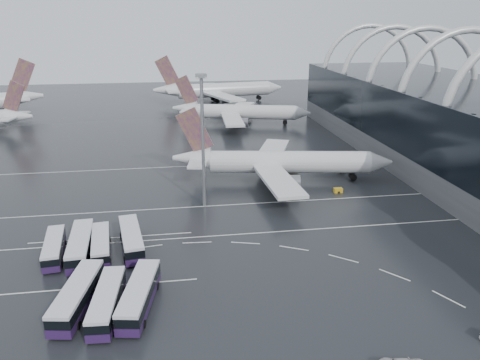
{
  "coord_description": "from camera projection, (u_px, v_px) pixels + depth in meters",
  "views": [
    {
      "loc": [
        -12.86,
        -76.83,
        36.7
      ],
      "look_at": [
        0.05,
        7.29,
        7.0
      ],
      "focal_mm": 35.0,
      "sensor_mm": 36.0,
      "label": 1
    }
  ],
  "objects": [
    {
      "name": "airliner_gate_c",
      "position": [
        217.0,
        91.0,
        211.22
      ],
      "size": [
        59.77,
        54.59,
        21.3
      ],
      "rotation": [
        0.0,
        0.0,
        0.15
      ],
      "color": "silver",
      "rests_on": "ground"
    },
    {
      "name": "bus_row_far_b",
      "position": [
        107.0,
        301.0,
        60.76
      ],
      "size": [
        3.84,
        13.27,
        3.22
      ],
      "rotation": [
        0.0,
        0.0,
        1.5
      ],
      "color": "#30143F",
      "rests_on": "ground"
    },
    {
      "name": "bus_row_near_c",
      "position": [
        101.0,
        245.0,
        76.14
      ],
      "size": [
        4.13,
        12.46,
        3.01
      ],
      "rotation": [
        0.0,
        0.0,
        1.68
      ],
      "color": "#30143F",
      "rests_on": "ground"
    },
    {
      "name": "floodlight_mast",
      "position": [
        202.0,
        126.0,
        90.65
      ],
      "size": [
        2.05,
        2.05,
        26.71
      ],
      "color": "gray",
      "rests_on": "ground"
    },
    {
      "name": "airliner_gate_b",
      "position": [
        238.0,
        112.0,
        168.38
      ],
      "size": [
        49.41,
        43.77,
        17.34
      ],
      "rotation": [
        0.0,
        0.0,
        -0.25
      ],
      "color": "silver",
      "rests_on": "ground"
    },
    {
      "name": "bus_row_far_c",
      "position": [
        139.0,
        295.0,
        62.0
      ],
      "size": [
        5.43,
        14.08,
        3.39
      ],
      "rotation": [
        0.0,
        0.0,
        1.4
      ],
      "color": "#30143F",
      "rests_on": "ground"
    },
    {
      "name": "gse_cart_belly_d",
      "position": [
        340.0,
        171.0,
        116.33
      ],
      "size": [
        1.93,
        1.14,
        1.05
      ],
      "primitive_type": "cube",
      "color": "slate",
      "rests_on": "ground"
    },
    {
      "name": "airliner_main",
      "position": [
        279.0,
        163.0,
        109.87
      ],
      "size": [
        51.61,
        44.76,
        17.5
      ],
      "rotation": [
        0.0,
        0.0,
        -0.16
      ],
      "color": "silver",
      "rests_on": "ground"
    },
    {
      "name": "bus_row_near_d",
      "position": [
        131.0,
        239.0,
        77.75
      ],
      "size": [
        5.08,
        13.94,
        3.36
      ],
      "rotation": [
        0.0,
        0.0,
        1.72
      ],
      "color": "#30143F",
      "rests_on": "ground"
    },
    {
      "name": "ground",
      "position": [
        246.0,
        229.0,
        85.64
      ],
      "size": [
        420.0,
        420.0,
        0.0
      ],
      "primitive_type": "plane",
      "color": "black",
      "rests_on": "ground"
    },
    {
      "name": "gse_cart_belly_a",
      "position": [
        338.0,
        190.0,
        103.29
      ],
      "size": [
        1.88,
        1.11,
        1.03
      ],
      "primitive_type": "cube",
      "color": "gold",
      "rests_on": "ground"
    },
    {
      "name": "lane_marking_near",
      "position": [
        248.0,
        234.0,
        83.77
      ],
      "size": [
        120.0,
        0.25,
        0.01
      ],
      "primitive_type": "cube",
      "color": "white",
      "rests_on": "ground"
    },
    {
      "name": "bus_row_near_b",
      "position": [
        80.0,
        245.0,
        75.41
      ],
      "size": [
        4.03,
        14.19,
        3.45
      ],
      "rotation": [
        0.0,
        0.0,
        1.63
      ],
      "color": "#30143F",
      "rests_on": "ground"
    },
    {
      "name": "lane_marking_far",
      "position": [
        221.0,
        165.0,
        122.97
      ],
      "size": [
        120.0,
        0.25,
        0.01
      ],
      "primitive_type": "cube",
      "color": "white",
      "rests_on": "ground"
    },
    {
      "name": "bus_bay_line_south",
      "position": [
        100.0,
        287.0,
        67.27
      ],
      "size": [
        28.0,
        0.25,
        0.01
      ],
      "primitive_type": "cube",
      "color": "white",
      "rests_on": "ground"
    },
    {
      "name": "gse_cart_belly_e",
      "position": [
        293.0,
        168.0,
        118.39
      ],
      "size": [
        2.34,
        1.39,
        1.28
      ],
      "primitive_type": "cube",
      "color": "gold",
      "rests_on": "ground"
    },
    {
      "name": "bus_row_far_a",
      "position": [
        77.0,
        296.0,
        61.78
      ],
      "size": [
        5.41,
        14.29,
        3.44
      ],
      "rotation": [
        0.0,
        0.0,
        1.4
      ],
      "color": "#30143F",
      "rests_on": "ground"
    },
    {
      "name": "gse_cart_belly_b",
      "position": [
        321.0,
        164.0,
        121.4
      ],
      "size": [
        1.96,
        1.16,
        1.07
      ],
      "primitive_type": "cube",
      "color": "slate",
      "rests_on": "ground"
    },
    {
      "name": "bus_bay_line_north",
      "position": [
        111.0,
        238.0,
        82.2
      ],
      "size": [
        28.0,
        0.25,
        0.01
      ],
      "primitive_type": "cube",
      "color": "white",
      "rests_on": "ground"
    },
    {
      "name": "bus_row_near_a",
      "position": [
        54.0,
        248.0,
        75.22
      ],
      "size": [
        4.1,
        12.2,
        2.95
      ],
      "rotation": [
        0.0,
        0.0,
        1.69
      ],
      "color": "#30143F",
      "rests_on": "ground"
    },
    {
      "name": "lane_marking_mid",
      "position": [
        236.0,
        204.0,
        96.84
      ],
      "size": [
        120.0,
        0.25,
        0.01
      ],
      "primitive_type": "cube",
      "color": "white",
      "rests_on": "ground"
    }
  ]
}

